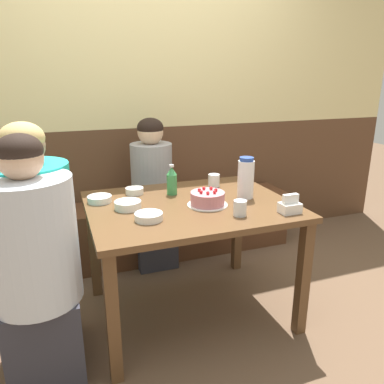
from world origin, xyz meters
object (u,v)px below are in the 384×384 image
birthday_cake (208,199)px  bowl_side_dish (149,216)px  water_pitcher (246,178)px  bowl_soup_white (100,199)px  glass_tumbler_short (214,180)px  person_grey_tee (153,199)px  person_teal_shirt (35,267)px  bench_seat (155,229)px  napkin_holder (290,206)px  person_pale_blue_shirt (36,246)px  bowl_sauce_shallow (128,205)px  bowl_rice_small (135,191)px  glass_water_tall (240,208)px  soju_bottle (172,180)px

birthday_cake → bowl_side_dish: 0.39m
water_pitcher → bowl_soup_white: water_pitcher is taller
glass_tumbler_short → person_grey_tee: (-0.31, 0.45, -0.23)m
birthday_cake → person_teal_shirt: 0.96m
bench_seat → napkin_holder: 1.36m
water_pitcher → person_grey_tee: bearing=118.4°
bench_seat → glass_tumbler_short: glass_tumbler_short is taller
bench_seat → person_pale_blue_shirt: (-0.84, -0.89, 0.39)m
bowl_sauce_shallow → glass_tumbler_short: 0.67m
water_pitcher → bowl_rice_small: size_ratio=2.23×
birthday_cake → glass_water_tall: 0.23m
bowl_rice_small → person_pale_blue_shirt: bearing=-148.8°
bowl_sauce_shallow → person_pale_blue_shirt: 0.51m
water_pitcher → person_pale_blue_shirt: bearing=-177.8°
glass_tumbler_short → person_teal_shirt: bearing=-154.0°
person_teal_shirt → person_grey_tee: (0.80, 0.99, -0.07)m
bench_seat → person_teal_shirt: person_teal_shirt is taller
bowl_side_dish → bowl_sauce_shallow: 0.22m
water_pitcher → person_grey_tee: person_grey_tee is taller
glass_water_tall → glass_tumbler_short: size_ratio=0.99×
water_pitcher → glass_water_tall: size_ratio=3.00×
water_pitcher → glass_water_tall: (-0.17, -0.26, -0.08)m
soju_bottle → person_teal_shirt: 0.95m
bowl_soup_white → bowl_side_dish: bowl_side_dish is taller
bowl_sauce_shallow → bench_seat: bearing=66.1°
bench_seat → bowl_side_dish: bowl_side_dish is taller
napkin_holder → bowl_side_dish: size_ratio=0.76×
glass_tumbler_short → person_grey_tee: bearing=124.7°
bowl_side_dish → glass_tumbler_short: bearing=38.6°
water_pitcher → bowl_sauce_shallow: (-0.71, 0.05, -0.10)m
person_teal_shirt → soju_bottle: bearing=30.9°
person_pale_blue_shirt → person_grey_tee: bearing=44.3°
bowl_side_dish → glass_tumbler_short: size_ratio=1.73×
water_pitcher → glass_tumbler_short: size_ratio=2.97×
water_pitcher → glass_tumbler_short: bearing=106.7°
bowl_sauce_shallow → person_teal_shirt: bearing=-147.9°
bowl_side_dish → soju_bottle: bearing=57.4°
bench_seat → bowl_side_dish: (-0.29, -1.01, 0.51)m
bowl_soup_white → bowl_rice_small: 0.24m
water_pitcher → soju_bottle: 0.45m
bench_seat → person_pale_blue_shirt: person_pale_blue_shirt is taller
bench_seat → soju_bottle: (-0.04, -0.63, 0.58)m
glass_water_tall → person_grey_tee: (-0.23, 1.00, -0.23)m
birthday_cake → person_pale_blue_shirt: 0.94m
bowl_soup_white → person_teal_shirt: 0.61m
bench_seat → bowl_soup_white: bearing=-127.8°
bowl_sauce_shallow → napkin_holder: bearing=-24.3°
napkin_holder → bowl_rice_small: bearing=139.0°
napkin_holder → bowl_sauce_shallow: (-0.81, 0.37, -0.02)m
bowl_soup_white → glass_water_tall: size_ratio=1.69×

